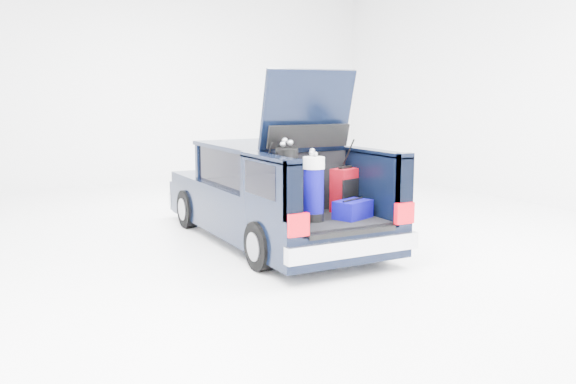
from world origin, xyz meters
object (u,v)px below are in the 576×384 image
blue_golf_bag (314,188)px  blue_duffel (353,209)px  car (269,195)px  black_golf_bag (287,183)px  red_suitcase (345,190)px

blue_golf_bag → blue_duffel: size_ratio=1.63×
blue_duffel → car: bearing=80.0°
blue_golf_bag → car: bearing=98.1°
car → blue_golf_bag: bearing=-96.5°
blue_golf_bag → blue_duffel: blue_golf_bag is taller
blue_duffel → black_golf_bag: bearing=136.3°
red_suitcase → blue_golf_bag: blue_golf_bag is taller
black_golf_bag → blue_golf_bag: 0.35m
black_golf_bag → blue_duffel: black_golf_bag is taller
red_suitcase → black_golf_bag: (-0.94, -0.11, 0.17)m
red_suitcase → black_golf_bag: size_ratio=0.60×
car → black_golf_bag: car is taller
red_suitcase → black_golf_bag: black_golf_bag is taller
black_golf_bag → blue_duffel: (0.78, -0.32, -0.34)m
car → blue_duffel: car is taller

